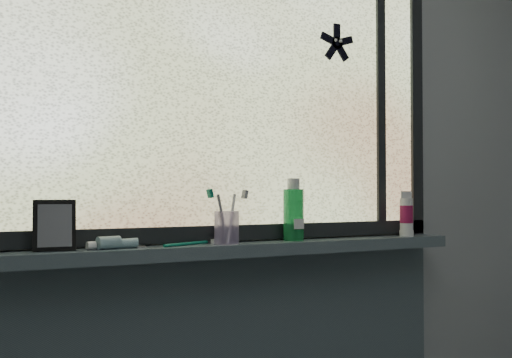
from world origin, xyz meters
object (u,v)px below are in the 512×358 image
at_px(mouthwash_bottle, 293,209).
at_px(cream_tube, 406,212).
at_px(vanity_mirror, 54,225).
at_px(toothbrush_cup, 227,228).

relative_size(mouthwash_bottle, cream_tube, 1.45).
relative_size(vanity_mirror, toothbrush_cup, 1.38).
height_order(toothbrush_cup, cream_tube, cream_tube).
xyz_separation_m(vanity_mirror, cream_tube, (1.24, -0.02, 0.02)).
xyz_separation_m(vanity_mirror, toothbrush_cup, (0.51, -0.02, -0.02)).
xyz_separation_m(mouthwash_bottle, cream_tube, (0.47, -0.02, -0.02)).
xyz_separation_m(toothbrush_cup, cream_tube, (0.72, -0.01, 0.04)).
relative_size(vanity_mirror, mouthwash_bottle, 0.82).
distance_m(vanity_mirror, mouthwash_bottle, 0.76).
distance_m(mouthwash_bottle, cream_tube, 0.47).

